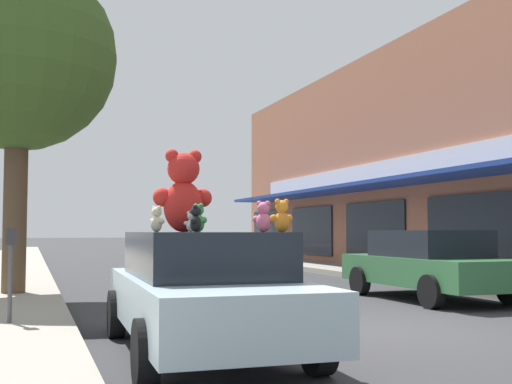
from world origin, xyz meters
TOP-DOWN VIEW (x-y plane):
  - ground_plane at (0.00, 0.00)m, footprint 260.00×260.00m
  - plush_art_car at (-2.90, -0.72)m, footprint 1.98×4.62m
  - teddy_bear_giant at (-3.04, -0.31)m, footprint 0.73×0.45m
  - teddy_bear_orange at (-2.31, -1.70)m, footprint 0.25×0.16m
  - teddy_bear_brown at (-2.84, 0.30)m, footprint 0.13×0.16m
  - teddy_bear_white at (-3.00, -0.60)m, footprint 0.18×0.13m
  - teddy_bear_pink at (-2.35, -1.27)m, footprint 0.25×0.22m
  - teddy_bear_cream at (-3.44, -0.75)m, footprint 0.18×0.22m
  - teddy_bear_black at (-3.15, -1.40)m, footprint 0.16×0.22m
  - teddy_bear_green at (-2.98, -0.82)m, footprint 0.19×0.24m
  - parked_car_far_center at (2.92, 3.31)m, footprint 1.96×4.27m
  - street_tree at (-5.07, 5.91)m, footprint 3.96×3.96m
  - parking_meter at (-5.02, 1.44)m, footprint 0.14×0.10m

SIDE VIEW (x-z plane):
  - ground_plane at x=0.00m, z-range 0.00..0.00m
  - plush_art_car at x=-2.90m, z-range 0.04..1.43m
  - parked_car_far_center at x=2.92m, z-range 0.03..1.44m
  - parking_meter at x=-5.02m, z-range 0.34..1.61m
  - teddy_bear_brown at x=-2.84m, z-range 1.38..1.60m
  - teddy_bear_white at x=-3.00m, z-range 1.38..1.62m
  - teddy_bear_black at x=-3.15m, z-range 1.38..1.66m
  - teddy_bear_cream at x=-3.44m, z-range 1.38..1.67m
  - teddy_bear_green at x=-2.98m, z-range 1.38..1.70m
  - teddy_bear_pink at x=-2.35m, z-range 1.38..1.72m
  - teddy_bear_orange at x=-2.31m, z-range 1.38..1.73m
  - teddy_bear_giant at x=-3.04m, z-range 1.37..2.37m
  - street_tree at x=-5.07m, z-range 1.56..8.40m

